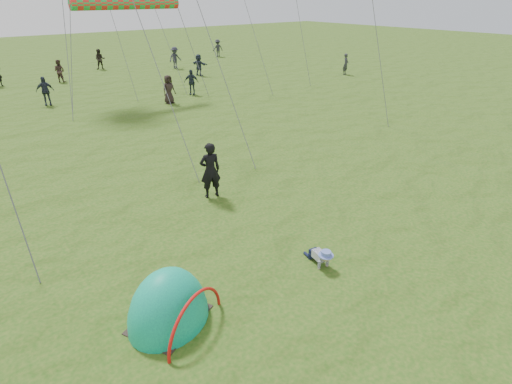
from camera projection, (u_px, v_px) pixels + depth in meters
ground at (318, 290)px, 8.86m from camera, size 140.00×140.00×0.00m
crawling_toddler at (321, 256)px, 9.60m from camera, size 0.58×0.74×0.51m
popup_tent at (169, 320)px, 8.07m from camera, size 2.24×2.08×2.32m
standing_adult at (210, 170)px, 12.58m from camera, size 0.76×0.59×1.83m
crowd_person_1 at (100, 59)px, 34.41m from camera, size 1.00×0.91×1.68m
crowd_person_3 at (175, 58)px, 34.84m from camera, size 1.23×0.79×1.80m
crowd_person_8 at (45, 91)px, 23.23m from camera, size 1.04×0.63×1.66m
crowd_person_9 at (218, 48)px, 41.47m from camera, size 1.17×0.77×1.70m
crowd_person_10 at (169, 89)px, 23.66m from camera, size 0.87×0.63×1.65m
crowd_person_11 at (199, 65)px, 31.80m from camera, size 0.87×1.60×1.65m
crowd_person_12 at (346, 64)px, 32.19m from camera, size 0.70×0.59×1.64m
crowd_person_13 at (59, 71)px, 29.45m from camera, size 0.97×0.98×1.60m
crowd_person_14 at (191, 82)px, 25.77m from camera, size 0.95×0.90×1.58m
rainbow_tube_kite at (127, 3)px, 22.17m from camera, size 6.11×0.64×0.64m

